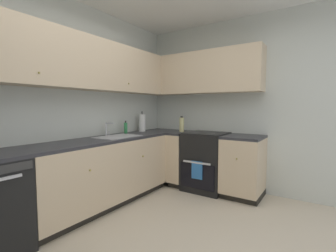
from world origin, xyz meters
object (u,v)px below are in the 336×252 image
at_px(oil_bottle, 182,124).
at_px(oven_range, 206,161).
at_px(soap_bottle, 126,128).
at_px(paper_towel_roll, 142,123).

bearing_deg(oil_bottle, oven_range, -87.62).
relative_size(oven_range, soap_bottle, 5.27).
bearing_deg(oil_bottle, paper_towel_roll, 118.73).
relative_size(oven_range, oil_bottle, 4.00).
height_order(oven_range, oil_bottle, oil_bottle).
distance_m(oven_range, oil_bottle, 0.71).
xyz_separation_m(oven_range, paper_towel_roll, (-0.34, 1.03, 0.58)).
xyz_separation_m(soap_bottle, paper_towel_roll, (0.37, -0.02, 0.06)).
relative_size(paper_towel_roll, oil_bottle, 1.34).
bearing_deg(oven_range, soap_bottle, 124.15).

